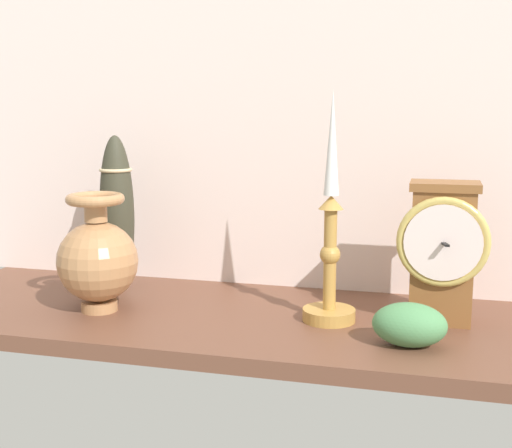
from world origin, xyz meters
TOP-DOWN VIEW (x-y plane):
  - ground_plane at (0.00, 0.00)cm, footprint 100.00×36.00cm
  - back_wall at (0.00, 18.50)cm, footprint 120.00×2.00cm
  - mantel_clock at (32.68, 3.52)cm, footprint 12.88×9.57cm
  - candlestick_tall_left at (16.94, 0.31)cm, footprint 7.80×7.80cm
  - brass_vase_bulbous at (-18.20, -4.17)cm, footprint 12.39×12.39cm
  - tall_ceramic_vase at (-21.08, 8.69)cm, footprint 5.80×5.80cm
  - ivy_sprig at (28.81, -8.03)cm, footprint 9.78×6.84cm

SIDE VIEW (x-z plane):
  - ground_plane at x=0.00cm, z-range -2.40..0.00cm
  - ivy_sprig at x=28.81cm, z-range 0.00..5.83cm
  - brass_vase_bulbous at x=-18.20cm, z-range -0.78..17.48cm
  - mantel_clock at x=32.68cm, z-range 0.50..21.11cm
  - candlestick_tall_left at x=16.94cm, z-range -5.52..28.11cm
  - tall_ceramic_vase at x=-21.08cm, z-range 0.15..26.65cm
  - back_wall at x=0.00cm, z-range 0.00..65.00cm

